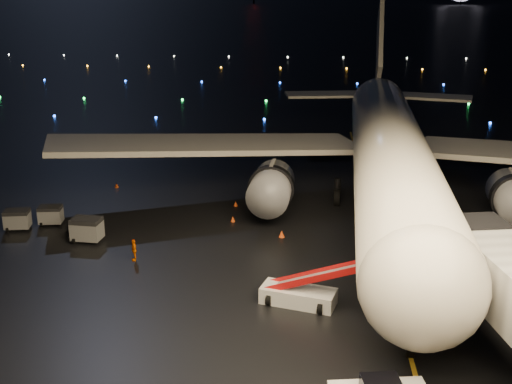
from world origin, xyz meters
TOP-DOWN VIEW (x-y plane):
  - ground at (0.00, 300.00)m, footprint 2000.00×2000.00m
  - lane_centre at (12.00, 15.00)m, footprint 0.25×80.00m
  - airliner at (13.45, 26.50)m, footprint 64.77×61.87m
  - belt_loader at (5.95, 5.24)m, footprint 6.94×3.53m
  - crew_c at (-5.87, 10.85)m, footprint 0.67×1.01m
  - safety_cone_0 at (4.44, 16.19)m, footprint 0.49×0.49m
  - safety_cone_1 at (0.00, 23.29)m, footprint 0.47×0.47m
  - safety_cone_2 at (0.22, 19.35)m, footprint 0.44×0.44m
  - safety_cone_3 at (-12.22, 27.92)m, footprint 0.50×0.50m
  - taxiway_lights at (0.00, 106.00)m, footprint 164.00×92.00m
  - baggage_cart_0 at (-14.62, 17.47)m, footprint 1.99×1.51m
  - baggage_cart_1 at (-10.41, 14.09)m, footprint 2.32×1.72m
  - baggage_cart_3 at (-16.85, 16.13)m, footprint 2.13×1.65m

SIDE VIEW (x-z plane):
  - ground at x=0.00m, z-range 0.00..0.00m
  - lane_centre at x=12.00m, z-range 0.00..0.02m
  - taxiway_lights at x=0.00m, z-range 0.00..0.36m
  - safety_cone_3 at x=-12.22m, z-range 0.00..0.45m
  - safety_cone_2 at x=0.22m, z-range 0.00..0.46m
  - safety_cone_1 at x=0.00m, z-range 0.00..0.46m
  - safety_cone_0 at x=4.44m, z-range 0.00..0.54m
  - baggage_cart_0 at x=-14.62m, z-range 0.00..1.56m
  - crew_c at x=-5.87m, z-range 0.00..1.60m
  - baggage_cart_3 at x=-16.85m, z-range 0.00..1.64m
  - baggage_cart_1 at x=-10.41m, z-range 0.00..1.87m
  - belt_loader at x=5.95m, z-range 0.00..3.25m
  - airliner at x=13.45m, z-range 0.00..17.46m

